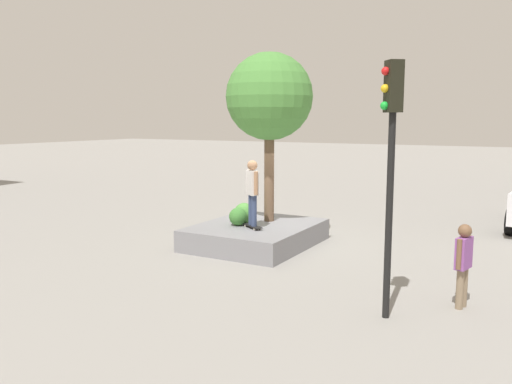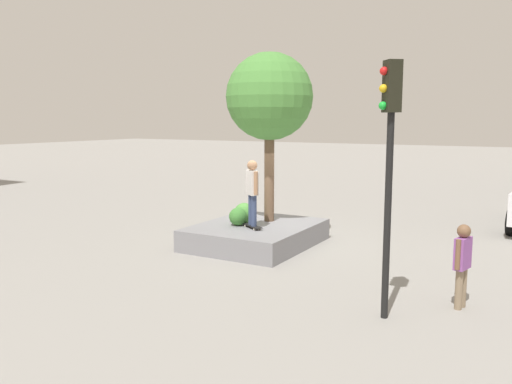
% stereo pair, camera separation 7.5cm
% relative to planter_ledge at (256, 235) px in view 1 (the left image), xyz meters
% --- Properties ---
extents(ground_plane, '(120.00, 120.00, 0.00)m').
position_rel_planter_ledge_xyz_m(ground_plane, '(-0.52, 0.16, -0.29)').
color(ground_plane, gray).
extents(planter_ledge, '(3.56, 2.90, 0.58)m').
position_rel_planter_ledge_xyz_m(planter_ledge, '(0.00, 0.00, 0.00)').
color(planter_ledge, gray).
rests_on(planter_ledge, ground).
extents(plaza_tree, '(2.41, 2.41, 4.69)m').
position_rel_planter_ledge_xyz_m(plaza_tree, '(-0.63, 0.07, 3.74)').
color(plaza_tree, brown).
rests_on(plaza_tree, planter_ledge).
extents(boxwood_shrub, '(0.49, 0.49, 0.49)m').
position_rel_planter_ledge_xyz_m(boxwood_shrub, '(0.36, -0.36, 0.53)').
color(boxwood_shrub, '#3D7A33').
rests_on(boxwood_shrub, planter_ledge).
extents(hedge_clump, '(0.57, 0.57, 0.57)m').
position_rel_planter_ledge_xyz_m(hedge_clump, '(-0.01, -0.39, 0.57)').
color(hedge_clump, '#4C8C3D').
rests_on(hedge_clump, planter_ledge).
extents(skateboard, '(0.61, 0.79, 0.07)m').
position_rel_planter_ledge_xyz_m(skateboard, '(0.48, 0.16, 0.34)').
color(skateboard, black).
rests_on(skateboard, planter_ledge).
extents(skateboarder, '(0.45, 0.48, 1.73)m').
position_rel_planter_ledge_xyz_m(skateboarder, '(0.48, 0.16, 1.36)').
color(skateboarder, navy).
rests_on(skateboarder, skateboard).
extents(traffic_light_corner, '(0.37, 0.37, 4.40)m').
position_rel_planter_ledge_xyz_m(traffic_light_corner, '(3.55, 4.58, 2.72)').
color(traffic_light_corner, black).
rests_on(traffic_light_corner, ground).
extents(passerby_with_bag, '(0.52, 0.27, 1.56)m').
position_rel_planter_ledge_xyz_m(passerby_with_bag, '(2.40, 5.67, 0.61)').
color(passerby_with_bag, '#847056').
rests_on(passerby_with_bag, ground).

